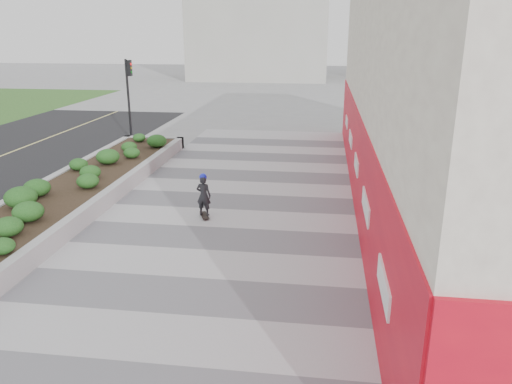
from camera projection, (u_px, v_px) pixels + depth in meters
The scene contains 7 objects.
ground at pixel (161, 344), 9.29m from camera, with size 160.00×160.00×0.00m, color gray.
walkway at pixel (200, 270), 12.11m from camera, with size 8.00×36.00×0.01m, color #A8A8AD.
building at pixel (458, 84), 15.65m from camera, with size 6.04×24.08×8.00m.
planter at pixel (66, 194), 16.46m from camera, with size 3.00×18.00×0.90m.
traffic_signal_near at pixel (129, 88), 25.86m from camera, with size 0.33×0.28×4.20m.
manhole_cover at pixel (220, 272), 12.05m from camera, with size 0.44×0.44×0.01m, color #595654.
skateboarder at pixel (204, 195), 15.37m from camera, with size 0.51×0.74×1.43m.
Camera 1 is at (2.82, -7.66, 5.54)m, focal length 35.00 mm.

